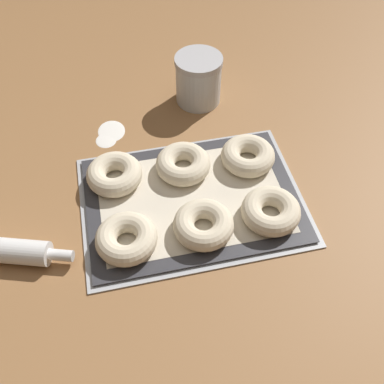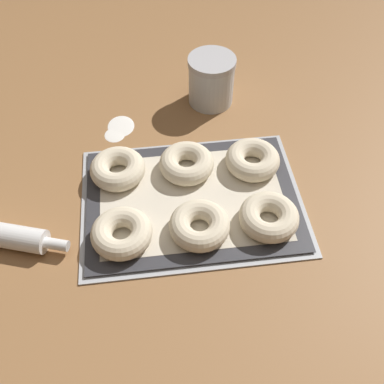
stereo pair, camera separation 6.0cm
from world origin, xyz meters
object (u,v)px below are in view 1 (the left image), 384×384
bagel_front_right (271,211)px  flour_canister (198,80)px  bagel_back_center (183,164)px  bagel_back_left (114,174)px  bagel_front_center (204,225)px  baking_tray (192,200)px  bagel_front_left (126,239)px  bagel_back_right (248,156)px

bagel_front_right → flour_canister: 0.44m
bagel_back_center → flour_canister: size_ratio=0.96×
bagel_back_left → bagel_front_center: bearing=-47.3°
baking_tray → bagel_front_right: (0.15, -0.09, 0.03)m
bagel_front_left → bagel_back_center: 0.24m
bagel_front_right → bagel_back_left: 0.36m
bagel_back_left → bagel_back_center: 0.16m
baking_tray → bagel_front_center: bagel_front_center is taller
bagel_front_left → bagel_front_center: same height
bagel_back_center → bagel_back_right: (0.16, -0.01, 0.00)m
baking_tray → bagel_front_right: size_ratio=3.87×
bagel_front_center → bagel_back_center: bearing=92.1°
bagel_back_right → flour_canister: (-0.06, 0.27, 0.03)m
bagel_front_center → bagel_back_right: size_ratio=1.00×
baking_tray → bagel_back_right: bearing=27.4°
bagel_back_center → flour_canister: 0.28m
bagel_back_center → flour_canister: (0.10, 0.26, 0.03)m
bagel_front_left → bagel_front_right: same height
baking_tray → flour_canister: bearing=74.7°
baking_tray → bagel_back_center: size_ratio=3.87×
bagel_back_right → bagel_back_center: bearing=177.2°
baking_tray → bagel_front_center: (0.00, -0.09, 0.03)m
bagel_front_right → bagel_back_right: 0.17m
bagel_front_left → bagel_front_center: 0.16m
bagel_back_left → flour_canister: size_ratio=0.96×
bagel_front_right → bagel_back_center: size_ratio=1.00×
baking_tray → bagel_back_center: 0.09m
baking_tray → bagel_back_left: bearing=151.0°
bagel_front_center → flour_canister: 0.45m
bagel_front_right → bagel_back_center: 0.24m
bagel_front_center → bagel_back_right: same height
baking_tray → bagel_back_right: (0.15, 0.08, 0.03)m
baking_tray → bagel_front_center: bearing=-87.1°
bagel_front_center → bagel_back_left: 0.25m
bagel_front_center → baking_tray: bearing=92.9°
bagel_front_left → bagel_back_right: same height
baking_tray → bagel_back_right: 0.18m
bagel_front_right → bagel_back_left: same height
flour_canister → bagel_front_center: bearing=-101.6°
baking_tray → bagel_back_left: bagel_back_left is taller
bagel_back_center → bagel_back_right: bearing=-2.8°
bagel_back_center → bagel_back_left: bearing=179.0°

